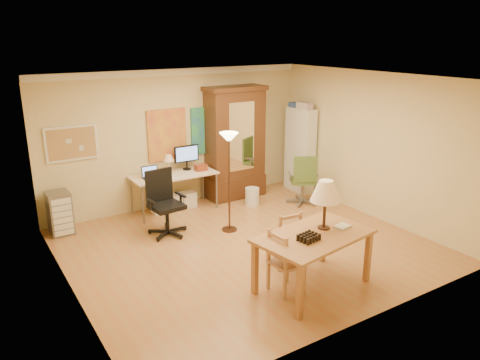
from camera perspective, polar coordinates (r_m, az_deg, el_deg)
floor at (r=7.74m, az=0.82°, el=-8.08°), size 5.50×5.50×0.00m
crown_molding at (r=9.17m, az=-7.74°, el=12.93°), size 5.50×0.08×0.12m
corkboard at (r=8.70m, az=-19.83°, el=4.22°), size 0.90×0.04×0.62m
art_panel_left at (r=9.25m, az=-8.88°, el=5.46°), size 0.80×0.04×1.00m
art_panel_right at (r=9.63m, az=-3.95°, el=6.10°), size 0.75×0.04×0.95m
dining_table at (r=6.35m, az=9.54°, el=-5.07°), size 1.69×1.17×1.47m
ladder_chair_back at (r=7.02m, az=5.45°, el=-7.29°), size 0.43×0.41×0.87m
ladder_chair_left at (r=6.34m, az=5.50°, el=-10.10°), size 0.40×0.42×0.88m
torchiere_lamp at (r=7.89m, az=-1.35°, el=3.32°), size 0.32×0.32×1.76m
computer_desk at (r=9.22m, az=-7.93°, el=-0.95°), size 1.64×0.72×1.24m
office_chair_black at (r=8.19m, az=-9.00°, el=-4.54°), size 0.69×0.69×1.12m
office_chair_green at (r=9.59m, az=7.67°, el=-1.30°), size 0.65×0.65×1.05m
drawer_cart at (r=8.67m, az=-21.09°, el=-3.77°), size 0.37×0.45×0.74m
armoire at (r=9.77m, az=-0.64°, el=3.69°), size 1.27×0.60×2.33m
bookshelf at (r=10.24m, az=7.32°, el=3.59°), size 0.27×0.73×1.83m
wastebin at (r=9.48m, az=1.49°, el=-2.03°), size 0.29×0.29×0.36m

